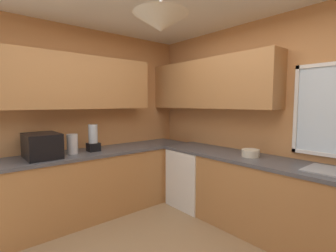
{
  "coord_description": "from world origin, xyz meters",
  "views": [
    {
      "loc": [
        1.55,
        -1.23,
        1.53
      ],
      "look_at": [
        -0.61,
        0.59,
        1.26
      ],
      "focal_mm": 26.2,
      "sensor_mm": 36.0,
      "label": 1
    }
  ],
  "objects_px": {
    "microwave": "(42,146)",
    "blender_appliance": "(93,139)",
    "dishwasher": "(194,177)",
    "bowl": "(251,153)",
    "kettle": "(72,144)"
  },
  "relations": [
    {
      "from": "kettle",
      "to": "microwave",
      "type": "bearing_deg",
      "value": -93.3
    },
    {
      "from": "microwave",
      "to": "kettle",
      "type": "distance_m",
      "value": 0.35
    },
    {
      "from": "dishwasher",
      "to": "blender_appliance",
      "type": "xyz_separation_m",
      "value": [
        -0.66,
        -1.27,
        0.63
      ]
    },
    {
      "from": "bowl",
      "to": "blender_appliance",
      "type": "relative_size",
      "value": 0.58
    },
    {
      "from": "microwave",
      "to": "blender_appliance",
      "type": "height_order",
      "value": "blender_appliance"
    },
    {
      "from": "kettle",
      "to": "blender_appliance",
      "type": "xyz_separation_m",
      "value": [
        -0.02,
        0.28,
        0.03
      ]
    },
    {
      "from": "dishwasher",
      "to": "bowl",
      "type": "xyz_separation_m",
      "value": [
        0.9,
        0.03,
        0.51
      ]
    },
    {
      "from": "kettle",
      "to": "bowl",
      "type": "distance_m",
      "value": 2.21
    },
    {
      "from": "dishwasher",
      "to": "bowl",
      "type": "bearing_deg",
      "value": 1.91
    },
    {
      "from": "dishwasher",
      "to": "microwave",
      "type": "relative_size",
      "value": 1.75
    },
    {
      "from": "microwave",
      "to": "blender_appliance",
      "type": "relative_size",
      "value": 1.33
    },
    {
      "from": "microwave",
      "to": "blender_appliance",
      "type": "bearing_deg",
      "value": 90.0
    },
    {
      "from": "dishwasher",
      "to": "bowl",
      "type": "height_order",
      "value": "bowl"
    },
    {
      "from": "dishwasher",
      "to": "bowl",
      "type": "relative_size",
      "value": 4.04
    },
    {
      "from": "bowl",
      "to": "dishwasher",
      "type": "bearing_deg",
      "value": -178.09
    }
  ]
}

